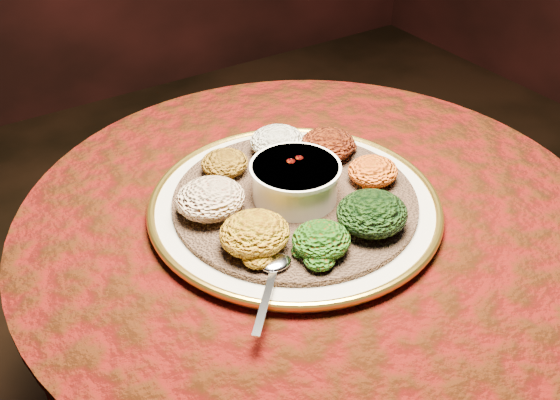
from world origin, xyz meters
TOP-DOWN VIEW (x-y plane):
  - table at (0.00, 0.00)m, footprint 0.96×0.96m
  - platter at (-0.03, 0.01)m, footprint 0.54×0.54m
  - injera at (-0.03, 0.01)m, footprint 0.44×0.44m
  - stew_bowl at (-0.03, 0.01)m, footprint 0.14×0.14m
  - spoon at (-0.15, -0.12)m, footprint 0.12×0.12m
  - portion_ayib at (0.02, 0.14)m, footprint 0.10×0.09m
  - portion_kitfo at (0.09, 0.08)m, footprint 0.10×0.09m
  - portion_tikil at (0.10, -0.02)m, footprint 0.08×0.08m
  - portion_gomen at (0.02, -0.11)m, footprint 0.11×0.10m
  - portion_mixveg at (-0.07, -0.11)m, footprint 0.08×0.08m
  - portion_kik at (-0.14, -0.06)m, footprint 0.10×0.10m
  - portion_timatim at (-0.16, 0.05)m, footprint 0.11×0.10m
  - portion_shiro at (-0.09, 0.13)m, footprint 0.08×0.08m

SIDE VIEW (x-z plane):
  - table at x=0.00m, z-range 0.19..0.92m
  - platter at x=-0.03m, z-range 0.73..0.76m
  - injera at x=-0.03m, z-range 0.75..0.76m
  - spoon at x=-0.15m, z-range 0.76..0.77m
  - portion_shiro at x=-0.09m, z-range 0.76..0.80m
  - portion_tikil at x=0.10m, z-range 0.76..0.80m
  - portion_mixveg at x=-0.07m, z-range 0.76..0.80m
  - portion_ayib at x=0.02m, z-range 0.76..0.81m
  - portion_kitfo at x=0.09m, z-range 0.76..0.81m
  - portion_kik at x=-0.14m, z-range 0.76..0.81m
  - portion_timatim at x=-0.16m, z-range 0.76..0.81m
  - portion_gomen at x=0.02m, z-range 0.76..0.81m
  - stew_bowl at x=-0.03m, z-range 0.77..0.83m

